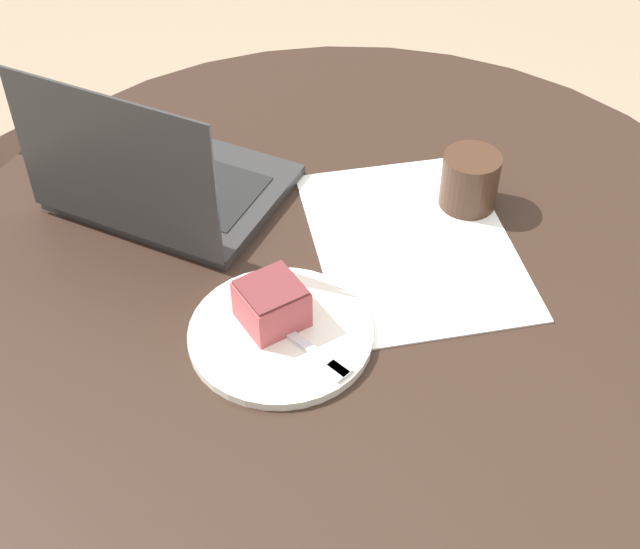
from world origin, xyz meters
TOP-DOWN VIEW (x-y plane):
  - ground_plane at (0.00, 0.00)m, footprint 12.00×12.00m
  - dining_table at (0.00, 0.00)m, footprint 1.16×1.16m
  - chair at (-0.41, -0.74)m, footprint 0.58×0.58m
  - paper_document at (-0.04, 0.08)m, footprint 0.43×0.37m
  - plate at (0.16, -0.08)m, footprint 0.23×0.23m
  - cake_slice at (0.14, -0.09)m, footprint 0.10×0.10m
  - fork at (0.18, -0.04)m, footprint 0.12×0.15m
  - coffee_glass at (-0.14, 0.15)m, footprint 0.08×0.08m
  - laptop at (-0.08, -0.29)m, footprint 0.33×0.37m

SIDE VIEW (x-z plane):
  - ground_plane at x=0.00m, z-range 0.00..0.00m
  - chair at x=-0.41m, z-range 0.01..0.96m
  - dining_table at x=0.00m, z-range 0.23..0.99m
  - paper_document at x=-0.04m, z-range 0.76..0.76m
  - plate at x=0.16m, z-range 0.76..0.77m
  - fork at x=0.18m, z-range 0.77..0.78m
  - cake_slice at x=0.14m, z-range 0.77..0.83m
  - laptop at x=-0.08m, z-range 0.68..0.92m
  - coffee_glass at x=-0.14m, z-range 0.76..0.84m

